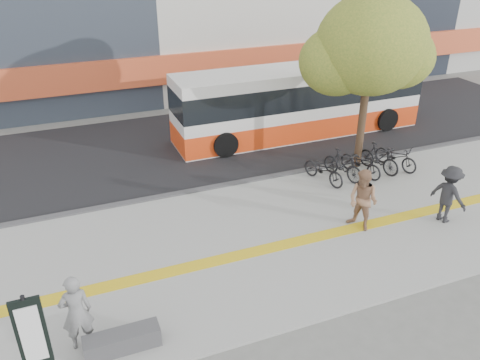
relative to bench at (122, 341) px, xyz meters
name	(u,v)px	position (x,y,z in m)	size (l,w,h in m)	color
ground	(219,288)	(2.60, 1.20, -0.30)	(120.00, 120.00, 0.00)	#5F5F5B
sidewalk	(201,254)	(2.60, 2.70, -0.27)	(40.00, 7.00, 0.08)	gray
tactile_strip	(207,263)	(2.60, 2.20, -0.22)	(40.00, 0.45, 0.01)	gold
street	(145,152)	(2.60, 10.20, -0.28)	(40.00, 8.00, 0.06)	black
curb	(170,196)	(2.60, 6.20, -0.23)	(40.00, 0.25, 0.14)	#3B3B3D
bench	(122,341)	(0.00, 0.00, 0.00)	(1.60, 0.45, 0.45)	#3B3B3D
signboard	(32,334)	(-1.60, -0.31, 1.06)	(0.55, 0.10, 2.20)	black
street_tree	(368,46)	(9.78, 6.02, 4.21)	(4.40, 3.80, 6.31)	#3A291A
bus	(299,103)	(9.28, 9.70, 1.12)	(10.91, 2.59, 2.90)	silver
bicycle_row	(361,162)	(9.46, 5.20, 0.27)	(4.21, 1.92, 1.06)	black
seated_woman	(76,312)	(-0.80, 0.45, 0.68)	(0.66, 0.43, 1.82)	black
pedestrian_tan	(363,200)	(7.41, 2.17, 0.72)	(0.92, 0.72, 1.89)	#92694C
pedestrian_dark	(449,194)	(10.06, 1.58, 0.69)	(1.18, 0.68, 1.82)	black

